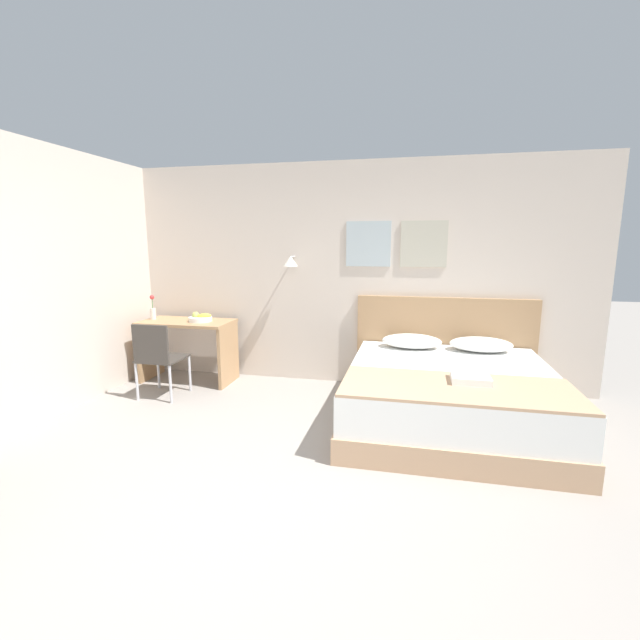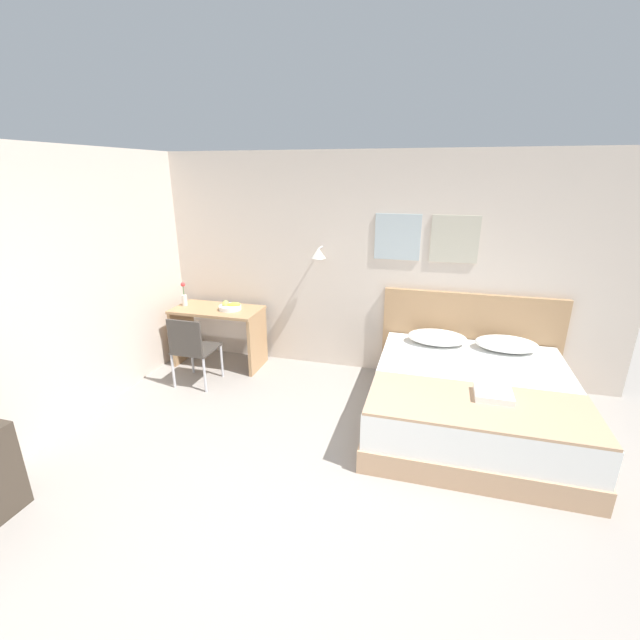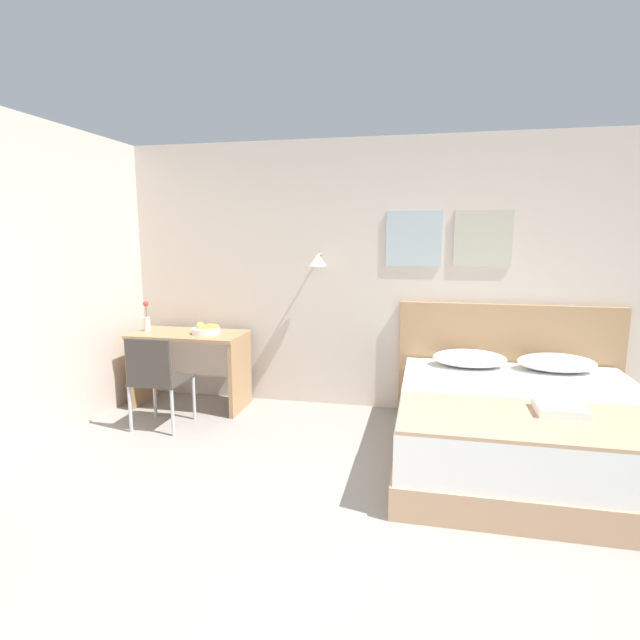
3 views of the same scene
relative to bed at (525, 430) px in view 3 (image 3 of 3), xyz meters
The scene contains 12 objects.
ground_plane 2.23m from the bed, 124.59° to the right, with size 24.00×24.00×0.00m, color gray.
wall_back 1.96m from the bed, 138.93° to the left, with size 5.91×0.31×2.65m.
bed is the anchor object (origin of this frame).
headboard 1.06m from the bed, 90.00° to the left, with size 2.02×0.06×1.10m.
pillow_left 0.91m from the bed, 116.06° to the left, with size 0.65×0.40×0.15m.
pillow_right 0.91m from the bed, 63.94° to the left, with size 0.65×0.40×0.15m.
throw_blanket 0.65m from the bed, 90.00° to the right, with size 1.84×0.80×0.02m.
folded_towel_near_foot 0.56m from the bed, 74.74° to the right, with size 0.31×0.27×0.06m.
desk 3.18m from the bed, 167.43° to the left, with size 1.12×0.57×0.77m.
desk_chair 3.10m from the bed, behind, with size 0.45×0.45×0.85m.
fruit_bowl 3.03m from the bed, 166.64° to the left, with size 0.28×0.28×0.12m.
flower_vase 3.67m from the bed, 168.96° to the left, with size 0.07×0.07×0.31m.
Camera 3 is at (0.49, -2.01, 1.73)m, focal length 28.00 mm.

